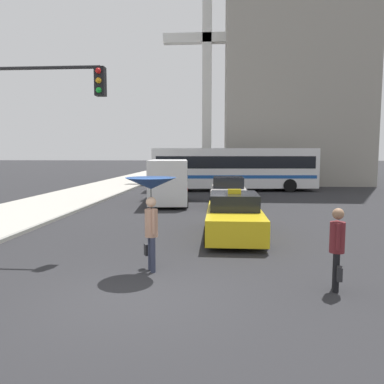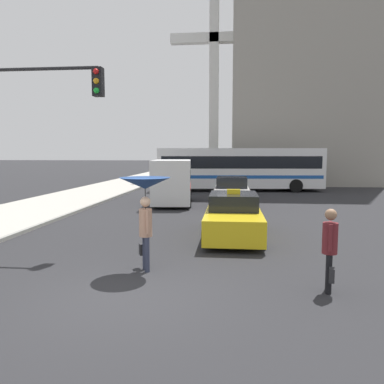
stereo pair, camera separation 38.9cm
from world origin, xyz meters
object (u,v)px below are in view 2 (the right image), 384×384
Objects in this scene: monument_cross at (214,69)px; pedestrian_man at (330,245)px; ambulance_van at (173,180)px; pedestrian_with_umbrella at (145,193)px; taxi at (233,217)px; city_bus at (240,167)px; traffic_light at (27,117)px; sedan_red at (232,193)px.

pedestrian_man is at bearing -83.04° from monument_cross.
pedestrian_with_umbrella is at bearing 89.93° from ambulance_van.
pedestrian_with_umbrella reaches higher than taxi.
city_bus is 19.28m from traffic_light.
sedan_red is at bearing 57.74° from traffic_light.
city_bus reaches higher than taxi.
monument_cross reaches higher than city_bus.
taxi is 0.84× the size of traffic_light.
pedestrian_with_umbrella is at bearing 167.79° from city_bus.
traffic_light is (-5.98, -9.47, 3.15)m from sedan_red.
monument_cross is at bearing -26.26° from pedestrian_with_umbrella.
pedestrian_man is 8.89m from traffic_light.
city_bus is at bearing -92.07° from taxi.
traffic_light reaches higher than sedan_red.
ambulance_van is 0.27× the size of monument_cross.
taxi is 2.70× the size of pedestrian_man.
taxi is at bearing 90.24° from sedan_red.
pedestrian_man reaches higher than sedan_red.
monument_cross is (-1.78, 17.82, 10.33)m from sedan_red.
city_bus reaches higher than pedestrian_man.
sedan_red is (-0.03, 7.40, 0.04)m from taxi.
traffic_light is at bearing 155.36° from city_bus.
city_bus is 20.96m from pedestrian_man.
pedestrian_man is at bearing 110.70° from taxi.
ambulance_van is at bearing -95.06° from monument_cross.
taxi is at bearing 173.39° from city_bus.
monument_cross is at bearing -160.00° from pedestrian_man.
monument_cross is (1.52, 17.15, 9.68)m from ambulance_van.
ambulance_van reaches higher than sedan_red.
traffic_light reaches higher than pedestrian_man.
traffic_light is 0.28× the size of monument_cross.
city_bus is (0.61, 8.53, 1.07)m from sedan_red.
monument_cross reaches higher than sedan_red.
monument_cross is (0.30, 29.20, 9.17)m from pedestrian_with_umbrella.
city_bus is 2.25× the size of traffic_light.
taxi is 1.09× the size of sedan_red.
ambulance_van is (-3.33, 8.07, 0.69)m from taxi.
pedestrian_man is (5.21, -13.05, -0.38)m from ambulance_van.
ambulance_van is 19.75m from monument_cross.
traffic_light is 28.53m from monument_cross.
pedestrian_with_umbrella is 0.11× the size of monument_cross.
pedestrian_with_umbrella is at bearing -90.58° from monument_cross.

